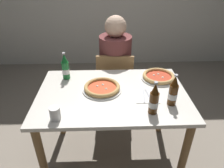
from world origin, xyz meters
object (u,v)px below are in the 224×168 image
pizza_marinara_far (159,77)px  beer_bottle_left (154,100)px  napkin_with_cutlery (147,96)px  beer_bottle_right (173,92)px  dining_table_main (112,104)px  diner_seated (115,72)px  paper_cup (55,113)px  pizza_margherita_near (102,88)px  beer_bottle_center (65,68)px  chair_behind_table (115,82)px

pizza_marinara_far → beer_bottle_left: (-0.15, -0.47, 0.08)m
beer_bottle_left → napkin_with_cutlery: beer_bottle_left is taller
beer_bottle_left → beer_bottle_right: 0.18m
dining_table_main → pizza_marinara_far: 0.49m
napkin_with_cutlery → beer_bottle_right: bearing=-30.7°
diner_seated → paper_cup: 1.09m
dining_table_main → beer_bottle_right: (0.43, -0.17, 0.22)m
pizza_margherita_near → beer_bottle_center: size_ratio=1.30×
pizza_margherita_near → diner_seated: bearing=77.3°
pizza_marinara_far → beer_bottle_left: bearing=-107.7°
pizza_margherita_near → pizza_marinara_far: (0.51, 0.17, 0.00)m
dining_table_main → beer_bottle_right: bearing=-21.3°
pizza_margherita_near → beer_bottle_left: bearing=-40.5°
diner_seated → pizza_marinara_far: size_ratio=3.90×
chair_behind_table → pizza_margherita_near: size_ratio=2.65×
dining_table_main → pizza_margherita_near: pizza_margherita_near is taller
pizza_margherita_near → beer_bottle_left: (0.36, -0.30, 0.08)m
chair_behind_table → beer_bottle_center: 0.69m
chair_behind_table → beer_bottle_right: 0.94m
chair_behind_table → beer_bottle_left: size_ratio=3.44×
beer_bottle_left → pizza_margherita_near: bearing=139.5°
napkin_with_cutlery → chair_behind_table: bearing=107.5°
beer_bottle_right → napkin_with_cutlery: size_ratio=1.30×
dining_table_main → chair_behind_table: (0.05, 0.61, -0.15)m
beer_bottle_center → beer_bottle_right: bearing=-26.6°
dining_table_main → paper_cup: (-0.39, -0.31, 0.16)m
pizza_marinara_far → dining_table_main: bearing=-153.4°
chair_behind_table → pizza_marinara_far: chair_behind_table is taller
dining_table_main → beer_bottle_right: 0.51m
diner_seated → beer_bottle_left: diner_seated is taller
pizza_marinara_far → beer_bottle_left: size_ratio=1.26×
pizza_margherita_near → napkin_with_cutlery: size_ratio=1.69×
napkin_with_cutlery → paper_cup: bearing=-160.0°
pizza_margherita_near → pizza_marinara_far: bearing=18.6°
dining_table_main → beer_bottle_center: size_ratio=4.86×
pizza_margherita_near → beer_bottle_right: size_ratio=1.30×
paper_cup → chair_behind_table: bearing=64.2°
pizza_marinara_far → beer_bottle_right: 0.39m
pizza_marinara_far → beer_bottle_right: (0.01, -0.38, 0.08)m
beer_bottle_center → paper_cup: bearing=-88.8°
beer_bottle_center → napkin_with_cutlery: beer_bottle_center is taller
diner_seated → chair_behind_table: bearing=-95.5°
chair_behind_table → diner_seated: bearing=-91.6°
beer_bottle_left → paper_cup: 0.67m
pizza_margherita_near → beer_bottle_left: size_ratio=1.30×
napkin_with_cutlery → pizza_marinara_far: bearing=60.7°
beer_bottle_center → beer_bottle_right: (0.83, -0.42, 0.00)m
pizza_margherita_near → beer_bottle_left: beer_bottle_left is taller
pizza_margherita_near → beer_bottle_center: beer_bottle_center is taller
chair_behind_table → napkin_with_cutlery: chair_behind_table is taller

